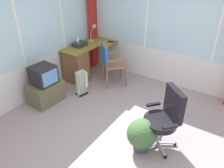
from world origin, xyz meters
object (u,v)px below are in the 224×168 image
(paper_tray, at_px, (80,44))
(office_chair, at_px, (166,115))
(spray_bottle, at_px, (78,41))
(wooden_armchair, at_px, (109,59))
(potted_plant, at_px, (142,134))
(tv_remote, at_px, (111,42))
(desk_lamp, at_px, (94,30))
(space_heater, at_px, (82,82))
(desk, at_px, (78,64))
(tv_on_stand, at_px, (45,86))

(paper_tray, bearing_deg, office_chair, -113.12)
(spray_bottle, relative_size, paper_tray, 0.72)
(office_chair, bearing_deg, wooden_armchair, 57.58)
(office_chair, distance_m, potted_plant, 0.45)
(paper_tray, bearing_deg, potted_plant, -120.47)
(tv_remote, xyz_separation_m, wooden_armchair, (-0.60, -0.34, -0.17))
(desk_lamp, height_order, paper_tray, desk_lamp)
(paper_tray, xyz_separation_m, space_heater, (-0.65, -0.57, -0.54))
(desk, distance_m, paper_tray, 0.46)
(tv_on_stand, bearing_deg, paper_tray, 6.93)
(wooden_armchair, xyz_separation_m, space_heater, (-0.67, 0.23, -0.33))
(tv_remote, distance_m, potted_plant, 2.79)
(tv_remote, relative_size, potted_plant, 0.28)
(paper_tray, height_order, space_heater, paper_tray)
(paper_tray, distance_m, wooden_armchair, 0.83)
(spray_bottle, distance_m, tv_on_stand, 1.39)
(paper_tray, distance_m, tv_on_stand, 1.36)
(space_heater, bearing_deg, tv_remote, 4.60)
(desk_lamp, xyz_separation_m, potted_plant, (-1.89, -2.30, -0.74))
(office_chair, bearing_deg, potted_plant, 140.55)
(space_heater, height_order, potted_plant, space_heater)
(tv_on_stand, height_order, space_heater, tv_on_stand)
(spray_bottle, bearing_deg, wooden_armchair, -88.49)
(office_chair, distance_m, space_heater, 2.07)
(potted_plant, bearing_deg, tv_remote, 43.08)
(office_chair, relative_size, space_heater, 1.80)
(desk, xyz_separation_m, spray_bottle, (0.21, 0.14, 0.46))
(office_chair, height_order, potted_plant, office_chair)
(spray_bottle, bearing_deg, office_chair, -112.72)
(wooden_armchair, relative_size, office_chair, 0.96)
(wooden_armchair, height_order, space_heater, wooden_armchair)
(desk_lamp, xyz_separation_m, tv_on_stand, (-1.78, -0.11, -0.69))
(tv_remote, distance_m, office_chair, 2.73)
(paper_tray, relative_size, tv_on_stand, 0.38)
(wooden_armchair, distance_m, potted_plant, 2.11)
(spray_bottle, xyz_separation_m, office_chair, (-1.10, -2.63, -0.31))
(wooden_armchair, relative_size, space_heater, 1.73)
(desk_lamp, bearing_deg, tv_on_stand, -176.43)
(desk, height_order, office_chair, office_chair)
(spray_bottle, height_order, wooden_armchair, spray_bottle)
(space_heater, bearing_deg, wooden_armchair, -19.13)
(tv_remote, relative_size, space_heater, 0.27)
(tv_remote, height_order, wooden_armchair, wooden_armchair)
(tv_remote, xyz_separation_m, paper_tray, (-0.63, 0.47, 0.03))
(desk_lamp, relative_size, tv_on_stand, 0.51)
(tv_on_stand, bearing_deg, desk, 3.80)
(spray_bottle, bearing_deg, paper_tray, -92.84)
(desk, bearing_deg, spray_bottle, 33.27)
(wooden_armchair, distance_m, tv_on_stand, 1.47)
(paper_tray, height_order, wooden_armchair, wooden_armchair)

